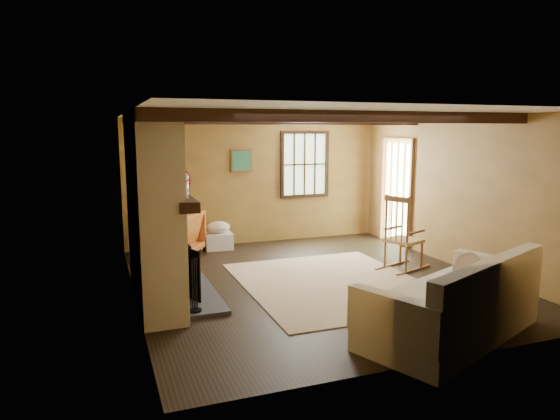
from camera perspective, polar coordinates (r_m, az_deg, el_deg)
name	(u,v)px	position (r m, az deg, el deg)	size (l,w,h in m)	color
ground	(314,281)	(7.36, 3.89, -8.09)	(5.50, 5.50, 0.00)	black
room_envelope	(322,167)	(7.38, 4.78, 4.88)	(5.02, 5.52, 2.44)	#A4763A
fireplace	(155,215)	(6.53, -14.13, -0.60)	(1.02, 2.30, 2.40)	#AF6843
rug	(332,283)	(7.27, 5.99, -8.32)	(2.50, 3.00, 0.01)	tan
rocking_chair	(402,238)	(8.07, 13.80, -3.14)	(0.96, 0.71, 1.18)	tan
sofa	(456,307)	(5.68, 19.50, -10.46)	(2.45, 1.78, 0.91)	white
firewood_pile	(164,248)	(9.11, -13.11, -4.20)	(0.62, 0.11, 0.23)	brown
laundry_basket	(218,241)	(9.29, -7.06, -3.55)	(0.50, 0.38, 0.30)	white
basket_pillow	(218,227)	(9.23, -7.09, -1.97)	(0.44, 0.35, 0.22)	white
armchair	(173,233)	(8.89, -12.10, -2.62)	(0.85, 0.87, 0.80)	#BF6026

